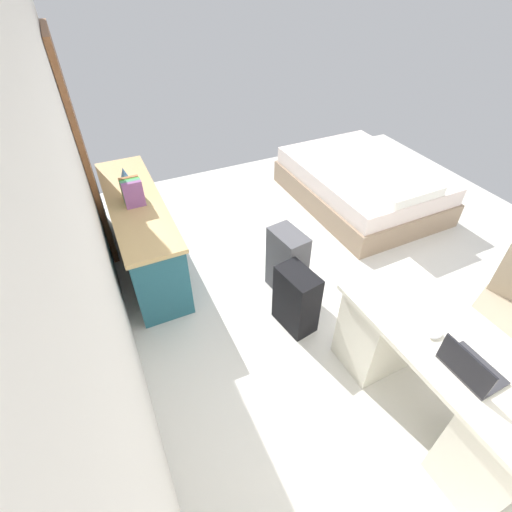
{
  "coord_description": "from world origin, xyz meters",
  "views": [
    {
      "loc": [
        -1.98,
        1.86,
        2.55
      ],
      "look_at": [
        0.11,
        0.89,
        0.6
      ],
      "focal_mm": 26.29,
      "sensor_mm": 36.0,
      "label": 1
    }
  ],
  "objects_px": {
    "bed": "(361,185)",
    "laptop": "(469,368)",
    "figurine_small": "(124,173)",
    "office_chair": "(507,319)",
    "credenza": "(142,232)",
    "suitcase_spare_grey": "(287,263)",
    "computer_mouse": "(436,335)",
    "suitcase_black": "(296,300)",
    "desk": "(437,376)"
  },
  "relations": [
    {
      "from": "desk",
      "to": "suitcase_black",
      "type": "xyz_separation_m",
      "value": [
        1.05,
        0.45,
        -0.09
      ]
    },
    {
      "from": "desk",
      "to": "computer_mouse",
      "type": "relative_size",
      "value": 14.56
    },
    {
      "from": "desk",
      "to": "bed",
      "type": "relative_size",
      "value": 0.76
    },
    {
      "from": "credenza",
      "to": "computer_mouse",
      "type": "bearing_deg",
      "value": -149.82
    },
    {
      "from": "credenza",
      "to": "suitcase_spare_grey",
      "type": "bearing_deg",
      "value": -131.07
    },
    {
      "from": "laptop",
      "to": "suitcase_black",
      "type": "bearing_deg",
      "value": 15.9
    },
    {
      "from": "office_chair",
      "to": "credenza",
      "type": "distance_m",
      "value": 3.17
    },
    {
      "from": "figurine_small",
      "to": "office_chair",
      "type": "bearing_deg",
      "value": -141.15
    },
    {
      "from": "credenza",
      "to": "computer_mouse",
      "type": "xyz_separation_m",
      "value": [
        -2.31,
        -1.34,
        0.37
      ]
    },
    {
      "from": "suitcase_black",
      "to": "suitcase_spare_grey",
      "type": "distance_m",
      "value": 0.42
    },
    {
      "from": "laptop",
      "to": "figurine_small",
      "type": "xyz_separation_m",
      "value": [
        3.02,
        1.31,
        0.02
      ]
    },
    {
      "from": "office_chair",
      "to": "figurine_small",
      "type": "distance_m",
      "value": 3.53
    },
    {
      "from": "bed",
      "to": "suitcase_black",
      "type": "relative_size",
      "value": 3.32
    },
    {
      "from": "figurine_small",
      "to": "bed",
      "type": "bearing_deg",
      "value": -99.06
    },
    {
      "from": "suitcase_black",
      "to": "desk",
      "type": "bearing_deg",
      "value": -166.25
    },
    {
      "from": "office_chair",
      "to": "bed",
      "type": "bearing_deg",
      "value": -11.55
    },
    {
      "from": "office_chair",
      "to": "suitcase_black",
      "type": "bearing_deg",
      "value": 53.18
    },
    {
      "from": "desk",
      "to": "bed",
      "type": "height_order",
      "value": "desk"
    },
    {
      "from": "credenza",
      "to": "bed",
      "type": "xyz_separation_m",
      "value": [
        0.03,
        -2.67,
        -0.13
      ]
    },
    {
      "from": "bed",
      "to": "computer_mouse",
      "type": "relative_size",
      "value": 19.16
    },
    {
      "from": "credenza",
      "to": "suitcase_black",
      "type": "bearing_deg",
      "value": -144.6
    },
    {
      "from": "credenza",
      "to": "suitcase_spare_grey",
      "type": "xyz_separation_m",
      "value": [
        -0.95,
        -1.09,
        -0.04
      ]
    },
    {
      "from": "credenza",
      "to": "laptop",
      "type": "distance_m",
      "value": 2.91
    },
    {
      "from": "bed",
      "to": "suitcase_spare_grey",
      "type": "height_order",
      "value": "suitcase_spare_grey"
    },
    {
      "from": "credenza",
      "to": "laptop",
      "type": "height_order",
      "value": "laptop"
    },
    {
      "from": "office_chair",
      "to": "laptop",
      "type": "distance_m",
      "value": 1.0
    },
    {
      "from": "laptop",
      "to": "office_chair",
      "type": "bearing_deg",
      "value": -72.02
    },
    {
      "from": "laptop",
      "to": "figurine_small",
      "type": "relative_size",
      "value": 2.87
    },
    {
      "from": "computer_mouse",
      "to": "figurine_small",
      "type": "xyz_separation_m",
      "value": [
        2.76,
        1.34,
        0.06
      ]
    },
    {
      "from": "suitcase_spare_grey",
      "to": "laptop",
      "type": "height_order",
      "value": "laptop"
    },
    {
      "from": "laptop",
      "to": "computer_mouse",
      "type": "xyz_separation_m",
      "value": [
        0.26,
        -0.03,
        -0.03
      ]
    },
    {
      "from": "laptop",
      "to": "figurine_small",
      "type": "distance_m",
      "value": 3.29
    },
    {
      "from": "computer_mouse",
      "to": "suitcase_black",
      "type": "bearing_deg",
      "value": 20.28
    },
    {
      "from": "bed",
      "to": "suitcase_black",
      "type": "bearing_deg",
      "value": 128.89
    },
    {
      "from": "suitcase_spare_grey",
      "to": "laptop",
      "type": "distance_m",
      "value": 1.69
    },
    {
      "from": "credenza",
      "to": "suitcase_spare_grey",
      "type": "relative_size",
      "value": 2.77
    },
    {
      "from": "bed",
      "to": "office_chair",
      "type": "bearing_deg",
      "value": 168.45
    },
    {
      "from": "suitcase_black",
      "to": "computer_mouse",
      "type": "height_order",
      "value": "computer_mouse"
    },
    {
      "from": "bed",
      "to": "computer_mouse",
      "type": "height_order",
      "value": "computer_mouse"
    },
    {
      "from": "desk",
      "to": "credenza",
      "type": "xyz_separation_m",
      "value": [
        2.4,
        1.41,
        -0.01
      ]
    },
    {
      "from": "computer_mouse",
      "to": "figurine_small",
      "type": "bearing_deg",
      "value": 24.49
    },
    {
      "from": "suitcase_black",
      "to": "figurine_small",
      "type": "xyz_separation_m",
      "value": [
        1.81,
        0.96,
        0.5
      ]
    },
    {
      "from": "office_chair",
      "to": "laptop",
      "type": "bearing_deg",
      "value": 107.98
    },
    {
      "from": "desk",
      "to": "suitcase_spare_grey",
      "type": "distance_m",
      "value": 1.49
    },
    {
      "from": "bed",
      "to": "computer_mouse",
      "type": "distance_m",
      "value": 2.73
    },
    {
      "from": "credenza",
      "to": "computer_mouse",
      "type": "distance_m",
      "value": 2.7
    },
    {
      "from": "office_chair",
      "to": "credenza",
      "type": "relative_size",
      "value": 0.52
    },
    {
      "from": "bed",
      "to": "laptop",
      "type": "relative_size",
      "value": 6.07
    },
    {
      "from": "suitcase_spare_grey",
      "to": "bed",
      "type": "bearing_deg",
      "value": -66.34
    },
    {
      "from": "bed",
      "to": "laptop",
      "type": "distance_m",
      "value": 2.98
    }
  ]
}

